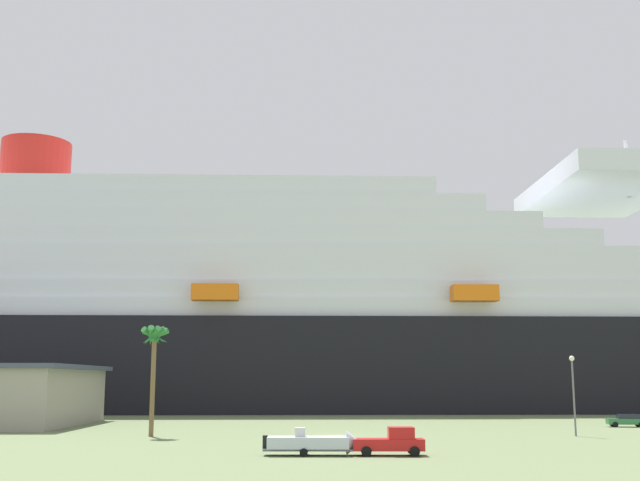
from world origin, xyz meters
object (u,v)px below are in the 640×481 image
object	(u,v)px
small_boat_on_trailer	(318,443)
cruise_ship	(230,322)
parked_car_yellow_taxi	(13,422)
parked_car_green_wagon	(627,420)
palm_tree	(154,345)
street_lamp	(573,384)
pickup_truck	(392,442)

from	to	relation	value
small_boat_on_trailer	cruise_ship	bearing A→B (deg)	98.34
parked_car_yellow_taxi	parked_car_green_wagon	world-z (taller)	same
palm_tree	parked_car_yellow_taxi	distance (m)	25.46
cruise_ship	parked_car_green_wagon	world-z (taller)	cruise_ship
street_lamp	parked_car_green_wagon	world-z (taller)	street_lamp
palm_tree	cruise_ship	bearing A→B (deg)	87.28
parked_car_yellow_taxi	palm_tree	bearing A→B (deg)	-36.71
small_boat_on_trailer	street_lamp	distance (m)	35.08
street_lamp	pickup_truck	bearing A→B (deg)	-137.28
small_boat_on_trailer	parked_car_yellow_taxi	bearing A→B (deg)	134.76
pickup_truck	palm_tree	world-z (taller)	palm_tree
palm_tree	parked_car_green_wagon	world-z (taller)	palm_tree
small_boat_on_trailer	parked_car_yellow_taxi	distance (m)	50.96
palm_tree	small_boat_on_trailer	bearing A→B (deg)	-52.64
cruise_ship	palm_tree	xyz separation A→B (m)	(-3.31, -69.57, -7.58)
small_boat_on_trailer	street_lamp	xyz separation A→B (m)	(28.21, 20.37, 4.50)
parked_car_green_wagon	pickup_truck	bearing A→B (deg)	-133.50
street_lamp	parked_car_yellow_taxi	distance (m)	66.18
parked_car_yellow_taxi	parked_car_green_wagon	bearing A→B (deg)	0.26
palm_tree	street_lamp	size ratio (longest dim) A/B	1.38
street_lamp	parked_car_yellow_taxi	world-z (taller)	street_lamp
cruise_ship	small_boat_on_trailer	size ratio (longest dim) A/B	34.10
small_boat_on_trailer	parked_car_yellow_taxi	xyz separation A→B (m)	(-35.88, 36.18, -0.13)
pickup_truck	street_lamp	size ratio (longest dim) A/B	0.67
pickup_truck	parked_car_yellow_taxi	world-z (taller)	pickup_truck
pickup_truck	small_boat_on_trailer	size ratio (longest dim) A/B	0.64
palm_tree	parked_car_green_wagon	xyz separation A→B (m)	(57.49, 14.64, -8.74)
pickup_truck	small_boat_on_trailer	xyz separation A→B (m)	(-5.83, 0.30, -0.09)
cruise_ship	small_boat_on_trailer	xyz separation A→B (m)	(13.41, -91.46, -16.20)
pickup_truck	palm_tree	distance (m)	32.76
parked_car_yellow_taxi	cruise_ship	bearing A→B (deg)	67.88
small_boat_on_trailer	parked_car_green_wagon	distance (m)	54.74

